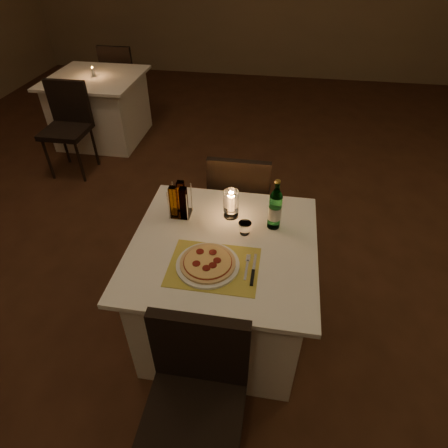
# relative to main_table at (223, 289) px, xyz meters

# --- Properties ---
(floor) EXTENTS (8.00, 10.00, 0.02)m
(floor) POSITION_rel_main_table_xyz_m (0.05, 0.15, -0.38)
(floor) COLOR #472616
(floor) RESTS_ON ground
(main_table) EXTENTS (1.00, 1.00, 0.74)m
(main_table) POSITION_rel_main_table_xyz_m (0.00, 0.00, 0.00)
(main_table) COLOR white
(main_table) RESTS_ON ground
(chair_near) EXTENTS (0.42, 0.42, 0.90)m
(chair_near) POSITION_rel_main_table_xyz_m (0.00, -0.71, 0.18)
(chair_near) COLOR black
(chair_near) RESTS_ON ground
(chair_far) EXTENTS (0.42, 0.42, 0.90)m
(chair_far) POSITION_rel_main_table_xyz_m (-0.00, 0.71, 0.18)
(chair_far) COLOR black
(chair_far) RESTS_ON ground
(placemat) EXTENTS (0.45, 0.34, 0.00)m
(placemat) POSITION_rel_main_table_xyz_m (-0.02, -0.18, 0.37)
(placemat) COLOR gold
(placemat) RESTS_ON main_table
(plate) EXTENTS (0.32, 0.32, 0.01)m
(plate) POSITION_rel_main_table_xyz_m (-0.05, -0.18, 0.38)
(plate) COLOR white
(plate) RESTS_ON placemat
(pizza) EXTENTS (0.28, 0.28, 0.02)m
(pizza) POSITION_rel_main_table_xyz_m (-0.05, -0.18, 0.39)
(pizza) COLOR #D8B77F
(pizza) RESTS_ON plate
(fork) EXTENTS (0.02, 0.18, 0.00)m
(fork) POSITION_rel_main_table_xyz_m (0.14, -0.15, 0.37)
(fork) COLOR silver
(fork) RESTS_ON placemat
(knife) EXTENTS (0.02, 0.22, 0.01)m
(knife) POSITION_rel_main_table_xyz_m (0.18, -0.21, 0.37)
(knife) COLOR black
(knife) RESTS_ON placemat
(tumbler) EXTENTS (0.07, 0.07, 0.07)m
(tumbler) POSITION_rel_main_table_xyz_m (0.10, 0.10, 0.40)
(tumbler) COLOR white
(tumbler) RESTS_ON main_table
(water_bottle) EXTENTS (0.07, 0.07, 0.31)m
(water_bottle) POSITION_rel_main_table_xyz_m (0.26, 0.19, 0.49)
(water_bottle) COLOR #61B575
(water_bottle) RESTS_ON main_table
(hurricane_candle) EXTENTS (0.09, 0.09, 0.17)m
(hurricane_candle) POSITION_rel_main_table_xyz_m (0.00, 0.25, 0.47)
(hurricane_candle) COLOR white
(hurricane_candle) RESTS_ON main_table
(cruet_caddy) EXTENTS (0.12, 0.12, 0.21)m
(cruet_caddy) POSITION_rel_main_table_xyz_m (-0.29, 0.21, 0.46)
(cruet_caddy) COLOR white
(cruet_caddy) RESTS_ON main_table
(neighbor_table_left) EXTENTS (1.00, 1.00, 0.74)m
(neighbor_table_left) POSITION_rel_main_table_xyz_m (-1.86, 2.49, 0.00)
(neighbor_table_left) COLOR white
(neighbor_table_left) RESTS_ON ground
(neighbor_chair_la) EXTENTS (0.42, 0.42, 0.90)m
(neighbor_chair_la) POSITION_rel_main_table_xyz_m (-1.86, 1.78, 0.18)
(neighbor_chair_la) COLOR black
(neighbor_chair_la) RESTS_ON ground
(neighbor_chair_lb) EXTENTS (0.42, 0.42, 0.90)m
(neighbor_chair_lb) POSITION_rel_main_table_xyz_m (-1.86, 3.20, 0.18)
(neighbor_chair_lb) COLOR black
(neighbor_chair_lb) RESTS_ON ground
(neighbor_candle_left) EXTENTS (0.03, 0.03, 0.11)m
(neighbor_candle_left) POSITION_rel_main_table_xyz_m (-1.86, 2.49, 0.41)
(neighbor_candle_left) COLOR white
(neighbor_candle_left) RESTS_ON neighbor_table_left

